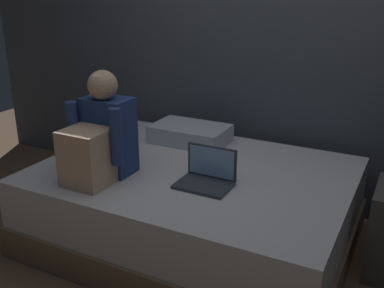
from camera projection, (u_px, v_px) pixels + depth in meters
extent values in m
plane|color=brown|center=(201.00, 271.00, 2.76)|extent=(8.00, 8.00, 0.00)
cube|color=#424751|center=(275.00, 28.00, 3.31)|extent=(5.60, 0.10, 2.70)
cube|color=#7A6047|center=(194.00, 226.00, 3.07)|extent=(2.00, 1.50, 0.21)
cube|color=silver|center=(194.00, 191.00, 2.98)|extent=(1.96, 1.46, 0.32)
cube|color=navy|center=(109.00, 136.00, 2.81)|extent=(0.30, 0.20, 0.48)
sphere|color=tan|center=(103.00, 85.00, 2.67)|extent=(0.18, 0.18, 0.18)
cube|color=tan|center=(87.00, 158.00, 2.65)|extent=(0.26, 0.24, 0.34)
cylinder|color=navy|center=(73.00, 129.00, 2.74)|extent=(0.07, 0.07, 0.34)
cylinder|color=navy|center=(116.00, 137.00, 2.60)|extent=(0.07, 0.07, 0.34)
cube|color=#333842|center=(203.00, 186.00, 2.66)|extent=(0.32, 0.22, 0.02)
cube|color=#333842|center=(212.00, 162.00, 2.72)|extent=(0.32, 0.01, 0.20)
cube|color=#8CB2EA|center=(211.00, 162.00, 2.71)|extent=(0.29, 0.00, 0.18)
cube|color=silver|center=(190.00, 134.00, 3.39)|extent=(0.56, 0.36, 0.13)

